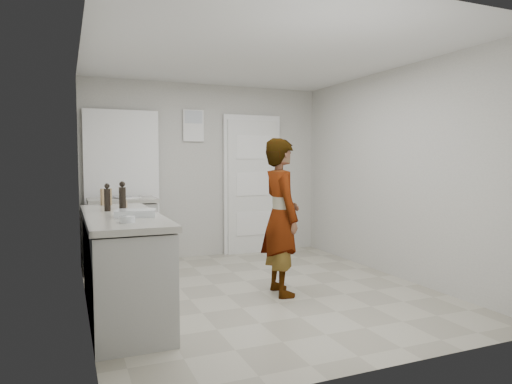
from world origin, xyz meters
name	(u,v)px	position (x,y,z in m)	size (l,w,h in m)	color
ground	(261,291)	(0.00, 0.00, 0.00)	(4.00, 4.00, 0.00)	gray
room_shell	(196,187)	(-0.17, 1.95, 1.02)	(4.00, 4.00, 4.00)	beige
main_counter	(123,268)	(-1.45, -0.20, 0.43)	(0.64, 1.96, 0.93)	#B0B0AB
side_counter	(123,237)	(-1.25, 1.55, 0.43)	(0.84, 0.61, 0.93)	#B0B0AB
person	(281,217)	(0.16, -0.16, 0.82)	(0.60, 0.39, 1.63)	silver
cake_mix_box	(106,197)	(-1.51, 0.69, 1.01)	(0.11, 0.05, 0.18)	olive
spice_jar	(125,204)	(-1.35, 0.35, 0.96)	(0.05, 0.05, 0.07)	tan
oil_cruet_a	(122,196)	(-1.39, 0.26, 1.05)	(0.07, 0.07, 0.27)	black
oil_cruet_b	(107,198)	(-1.55, 0.07, 1.05)	(0.06, 0.06, 0.26)	black
baking_dish	(136,213)	(-1.36, -0.45, 0.95)	(0.38, 0.30, 0.06)	silver
egg_bowl	(127,219)	(-1.47, -0.80, 0.95)	(0.12, 0.12, 0.05)	silver
papers	(126,198)	(-1.20, 1.56, 0.93)	(0.24, 0.30, 0.01)	white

